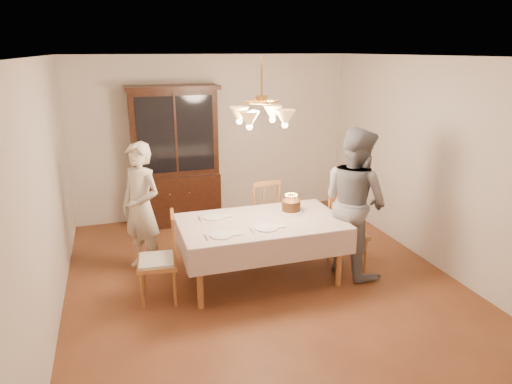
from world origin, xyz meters
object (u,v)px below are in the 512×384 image
object	(u,v)px
elderly_woman	(141,208)
birthday_cake	(291,206)
dining_table	(261,227)
china_hutch	(176,159)
chair_far_side	(261,216)

from	to	relation	value
elderly_woman	birthday_cake	xyz separation A→B (m)	(1.76, -0.53, 0.01)
dining_table	china_hutch	distance (m)	2.38
china_hutch	birthday_cake	size ratio (longest dim) A/B	7.20
dining_table	birthday_cake	world-z (taller)	birthday_cake
elderly_woman	birthday_cake	world-z (taller)	elderly_woman
china_hutch	birthday_cake	xyz separation A→B (m)	(1.12, -2.06, -0.22)
dining_table	chair_far_side	xyz separation A→B (m)	(0.31, 0.94, -0.24)
china_hutch	elderly_woman	distance (m)	1.67
chair_far_side	elderly_woman	distance (m)	1.68
dining_table	china_hutch	world-z (taller)	china_hutch
dining_table	birthday_cake	bearing A→B (deg)	23.36
dining_table	birthday_cake	xyz separation A→B (m)	(0.45, 0.19, 0.14)
dining_table	birthday_cake	size ratio (longest dim) A/B	6.33
china_hutch	elderly_woman	bearing A→B (deg)	-112.91
dining_table	elderly_woman	bearing A→B (deg)	150.96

